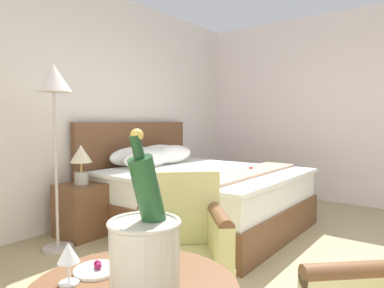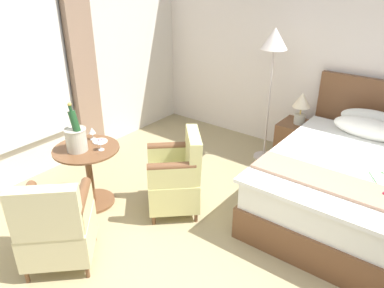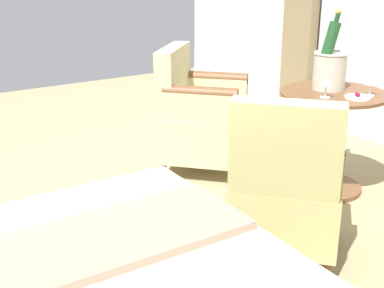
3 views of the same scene
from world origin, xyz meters
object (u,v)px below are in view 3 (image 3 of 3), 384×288
at_px(armchair_facing_bed, 199,117).
at_px(wine_glass_near_bucket, 326,82).
at_px(side_table_round, 330,135).
at_px(champagne_bucket, 330,66).
at_px(armchair_by_window, 286,186).
at_px(snack_plate, 358,97).
at_px(wine_glass_near_edge, 371,80).

bearing_deg(armchair_facing_bed, wine_glass_near_bucket, 113.80).
bearing_deg(side_table_round, champagne_bucket, -108.03).
relative_size(champagne_bucket, armchair_by_window, 0.58).
distance_m(snack_plate, armchair_by_window, 0.93).
relative_size(champagne_bucket, wine_glass_near_edge, 3.68).
distance_m(side_table_round, wine_glass_near_bucket, 0.43).
bearing_deg(wine_glass_near_bucket, side_table_round, -155.65).
relative_size(wine_glass_near_edge, armchair_facing_bed, 0.16).
xyz_separation_m(champagne_bucket, armchair_by_window, (0.86, 0.56, -0.44)).
distance_m(wine_glass_near_edge, armchair_facing_bed, 1.22).
bearing_deg(armchair_by_window, wine_glass_near_bucket, -148.76).
bearing_deg(champagne_bucket, side_table_round, 71.97).
distance_m(snack_plate, armchair_facing_bed, 1.14).
relative_size(champagne_bucket, wine_glass_near_bucket, 3.89).
relative_size(side_table_round, snack_plate, 4.34).
height_order(wine_glass_near_edge, armchair_by_window, armchair_by_window).
relative_size(wine_glass_near_edge, snack_plate, 0.88).
bearing_deg(champagne_bucket, wine_glass_near_edge, 108.12).
relative_size(armchair_by_window, armchair_facing_bed, 0.99).
bearing_deg(side_table_round, snack_plate, 90.51).
distance_m(champagne_bucket, armchair_facing_bed, 0.99).
xyz_separation_m(champagne_bucket, armchair_facing_bed, (0.56, -0.70, -0.44)).
xyz_separation_m(side_table_round, armchair_facing_bed, (0.53, -0.78, 0.01)).
xyz_separation_m(champagne_bucket, snack_plate, (0.02, 0.27, -0.15)).
relative_size(side_table_round, champagne_bucket, 1.34).
relative_size(side_table_round, armchair_facing_bed, 0.76).
distance_m(side_table_round, wine_glass_near_edge, 0.45).
relative_size(side_table_round, wine_glass_near_edge, 4.92).
xyz_separation_m(wine_glass_near_bucket, armchair_facing_bed, (0.38, -0.85, -0.38)).
distance_m(champagne_bucket, wine_glass_near_bucket, 0.25).
height_order(snack_plate, armchair_facing_bed, armchair_facing_bed).
height_order(champagne_bucket, wine_glass_near_bucket, champagne_bucket).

